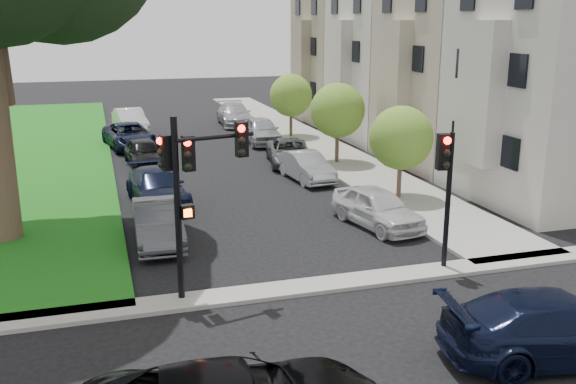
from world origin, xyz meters
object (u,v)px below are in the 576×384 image
object	(u,v)px
small_tree_b	(338,110)
car_parked_4	(235,114)
traffic_signal_secondary	(445,176)
car_parked_0	(377,208)
car_parked_1	(306,166)
small_tree_a	(401,138)
small_tree_c	(291,96)
car_parked_7	(144,153)
car_parked_5	(158,223)
car_cross_far	(559,327)
traffic_signal_main	(191,175)
car_parked_2	(290,152)
car_parked_9	(130,121)
car_parked_8	(130,136)
car_parked_6	(157,187)
car_parked_3	(262,131)

from	to	relation	value
small_tree_b	car_parked_4	bearing A→B (deg)	99.58
traffic_signal_secondary	car_parked_0	world-z (taller)	traffic_signal_secondary
car_parked_1	car_parked_4	distance (m)	16.93
small_tree_a	small_tree_b	bearing A→B (deg)	90.00
small_tree_c	car_parked_7	bearing A→B (deg)	-148.95
small_tree_c	car_parked_5	bearing A→B (deg)	-119.48
small_tree_b	car_cross_far	world-z (taller)	small_tree_b
traffic_signal_main	small_tree_c	bearing A→B (deg)	67.07
car_cross_far	car_parked_2	bearing A→B (deg)	8.34
car_parked_4	car_parked_9	bearing A→B (deg)	-167.51
traffic_signal_main	car_parked_7	bearing A→B (deg)	89.98
car_parked_2	car_parked_5	world-z (taller)	car_parked_5
car_parked_5	car_parked_9	world-z (taller)	car_parked_9
traffic_signal_main	car_parked_8	bearing A→B (deg)	91.02
small_tree_c	car_parked_1	world-z (taller)	small_tree_c
car_parked_0	car_parked_1	size ratio (longest dim) A/B	1.04
small_tree_c	traffic_signal_secondary	xyz separation A→B (m)	(-2.30, -22.76, 0.24)
car_parked_1	car_parked_5	bearing A→B (deg)	-143.66
car_parked_0	car_parked_6	size ratio (longest dim) A/B	0.86
car_parked_5	traffic_signal_secondary	bearing A→B (deg)	-30.63
small_tree_a	car_parked_4	xyz separation A→B (m)	(-2.37, 21.22, -1.85)
traffic_signal_secondary	car_parked_1	bearing A→B (deg)	91.63
car_parked_1	small_tree_c	bearing A→B (deg)	70.32
traffic_signal_secondary	car_parked_5	size ratio (longest dim) A/B	0.96
car_parked_7	car_parked_8	world-z (taller)	car_parked_8
small_tree_b	car_parked_6	bearing A→B (deg)	-152.73
traffic_signal_main	car_parked_2	bearing A→B (deg)	64.41
car_parked_3	car_parked_6	world-z (taller)	car_parked_3
small_tree_a	traffic_signal_main	world-z (taller)	traffic_signal_main
car_parked_2	car_parked_4	distance (m)	13.49
small_tree_b	small_tree_c	xyz separation A→B (m)	(0.00, 8.15, -0.13)
car_parked_0	car_parked_6	bearing A→B (deg)	133.75
small_tree_a	small_tree_b	size ratio (longest dim) A/B	0.93
car_parked_0	small_tree_a	bearing A→B (deg)	41.53
car_parked_1	car_parked_5	xyz separation A→B (m)	(-7.49, -6.88, 0.05)
small_tree_b	car_parked_0	distance (m)	10.69
small_tree_b	car_parked_1	world-z (taller)	small_tree_b
small_tree_c	car_parked_9	bearing A→B (deg)	154.16
small_tree_c	car_cross_far	world-z (taller)	small_tree_c
car_parked_0	car_parked_1	xyz separation A→B (m)	(-0.28, 7.33, -0.05)
small_tree_a	car_parked_4	distance (m)	21.44
car_parked_2	car_parked_6	xyz separation A→B (m)	(-7.30, -5.54, 0.06)
car_parked_7	traffic_signal_main	bearing A→B (deg)	-95.62
small_tree_c	traffic_signal_main	world-z (taller)	traffic_signal_main
car_parked_1	car_parked_6	xyz separation A→B (m)	(-7.03, -2.10, 0.04)
small_tree_c	car_parked_6	world-z (taller)	small_tree_c
small_tree_c	car_parked_1	distance (m)	11.52
small_tree_b	small_tree_c	distance (m)	8.15
small_tree_c	car_parked_1	xyz separation A→B (m)	(-2.64, -11.03, -2.00)
car_parked_2	car_parked_4	size ratio (longest dim) A/B	0.89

